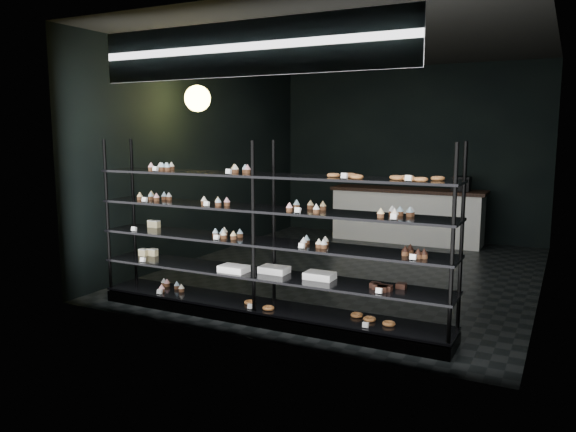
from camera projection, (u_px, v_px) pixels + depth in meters
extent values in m
cube|color=black|center=(352.00, 270.00, 8.13)|extent=(5.00, 6.00, 0.01)
cube|color=black|center=(356.00, 43.00, 7.66)|extent=(5.00, 6.00, 0.01)
cube|color=black|center=(409.00, 153.00, 10.54)|extent=(5.00, 0.01, 3.20)
cube|color=black|center=(242.00, 174.00, 5.25)|extent=(5.00, 0.01, 3.20)
cube|color=black|center=(207.00, 157.00, 9.01)|extent=(0.01, 6.00, 3.20)
cube|color=black|center=(549.00, 165.00, 6.78)|extent=(0.01, 6.00, 3.20)
cube|color=black|center=(264.00, 314.00, 6.00)|extent=(4.00, 0.50, 0.12)
cylinder|color=black|center=(108.00, 219.00, 6.55)|extent=(0.04, 0.04, 1.85)
cylinder|color=black|center=(134.00, 214.00, 6.94)|extent=(0.04, 0.04, 1.85)
cylinder|color=black|center=(253.00, 233.00, 5.67)|extent=(0.04, 0.04, 1.85)
cylinder|color=black|center=(274.00, 226.00, 6.06)|extent=(0.04, 0.04, 1.85)
cylinder|color=black|center=(452.00, 251.00, 4.79)|extent=(0.04, 0.04, 1.85)
cylinder|color=black|center=(462.00, 242.00, 5.18)|extent=(0.04, 0.04, 1.85)
cube|color=black|center=(264.00, 306.00, 5.99)|extent=(4.00, 0.50, 0.03)
cube|color=black|center=(264.00, 274.00, 5.94)|extent=(4.00, 0.50, 0.02)
cube|color=black|center=(264.00, 242.00, 5.88)|extent=(4.00, 0.50, 0.02)
cube|color=black|center=(264.00, 209.00, 5.83)|extent=(4.00, 0.50, 0.02)
cube|color=black|center=(264.00, 175.00, 5.78)|extent=(4.00, 0.50, 0.02)
cube|color=white|center=(152.00, 169.00, 6.20)|extent=(0.06, 0.04, 0.06)
cube|color=white|center=(231.00, 172.00, 5.74)|extent=(0.06, 0.04, 0.06)
cube|color=white|center=(340.00, 176.00, 5.21)|extent=(0.05, 0.04, 0.06)
cube|color=white|center=(413.00, 179.00, 4.90)|extent=(0.06, 0.04, 0.06)
cube|color=white|center=(142.00, 200.00, 6.32)|extent=(0.06, 0.04, 0.06)
cube|color=white|center=(205.00, 204.00, 5.94)|extent=(0.05, 0.04, 0.06)
cube|color=white|center=(297.00, 210.00, 5.46)|extent=(0.06, 0.04, 0.06)
cube|color=white|center=(391.00, 217.00, 5.04)|extent=(0.06, 0.04, 0.06)
cube|color=white|center=(135.00, 229.00, 6.43)|extent=(0.06, 0.04, 0.06)
cube|color=white|center=(219.00, 238.00, 5.92)|extent=(0.05, 0.04, 0.06)
cube|color=white|center=(304.00, 246.00, 5.48)|extent=(0.06, 0.04, 0.06)
cube|color=white|center=(409.00, 257.00, 5.01)|extent=(0.06, 0.04, 0.06)
cube|color=white|center=(140.00, 260.00, 6.46)|extent=(0.06, 0.04, 0.06)
cube|color=white|center=(382.00, 291.00, 5.17)|extent=(0.06, 0.04, 0.06)
cube|color=white|center=(159.00, 292.00, 6.39)|extent=(0.06, 0.04, 0.06)
cube|color=white|center=(253.00, 307.00, 5.84)|extent=(0.06, 0.04, 0.06)
cube|color=white|center=(369.00, 326.00, 5.28)|extent=(0.06, 0.04, 0.06)
cube|color=#0D0F44|center=(246.00, 49.00, 5.15)|extent=(3.20, 0.04, 0.45)
cube|color=white|center=(244.00, 48.00, 5.13)|extent=(3.30, 0.02, 0.50)
cylinder|color=black|center=(197.00, 65.00, 7.65)|extent=(0.01, 0.01, 0.55)
sphere|color=#FFDA59|center=(197.00, 98.00, 7.72)|extent=(0.36, 0.36, 0.36)
cube|color=silver|center=(407.00, 217.00, 10.22)|extent=(2.66, 0.60, 0.92)
cube|color=black|center=(408.00, 190.00, 10.15)|extent=(2.76, 0.65, 0.06)
cube|color=black|center=(461.00, 184.00, 9.70)|extent=(0.30, 0.30, 0.25)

